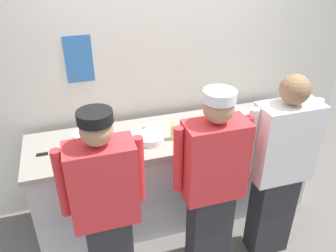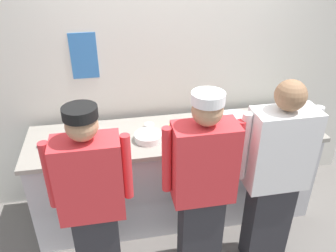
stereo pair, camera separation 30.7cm
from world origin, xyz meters
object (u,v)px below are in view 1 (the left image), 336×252
squeeze_bottle_secondary (295,112)px  sheet_tray (241,120)px  mixing_bowl_steel (233,120)px  plate_stack_rear (86,138)px  chef_center (212,184)px  ramekin_yellow_sauce (148,127)px  chefs_knife (51,153)px  plate_stack_front (150,138)px  ramekin_red_sauce (114,147)px  chef_near_left (106,208)px  squeeze_bottle_primary (174,130)px  chef_far_right (279,168)px  deli_cup (208,129)px

squeeze_bottle_secondary → sheet_tray: bearing=162.2°
mixing_bowl_steel → sheet_tray: 0.15m
plate_stack_rear → squeeze_bottle_secondary: size_ratio=1.01×
chef_center → ramekin_yellow_sauce: 0.87m
mixing_bowl_steel → chefs_knife: mixing_bowl_steel is taller
plate_stack_front → chefs_knife: bearing=176.5°
ramekin_red_sauce → chef_near_left: bearing=-105.3°
squeeze_bottle_primary → chef_far_right: bearing=-39.9°
chef_near_left → mixing_bowl_steel: size_ratio=5.16×
sheet_tray → deli_cup: size_ratio=5.83×
chef_center → sheet_tray: chef_center is taller
sheet_tray → ramekin_red_sauce: 1.24m
chef_near_left → ramekin_red_sauce: size_ratio=16.90×
ramekin_red_sauce → deli_cup: (0.85, 0.00, 0.02)m
ramekin_red_sauce → plate_stack_rear: bearing=140.3°
plate_stack_rear → deli_cup: bearing=-9.3°
chef_far_right → squeeze_bottle_secondary: chef_far_right is taller
ramekin_red_sauce → chef_far_right: bearing=-25.1°
chef_near_left → ramekin_yellow_sauce: bearing=58.0°
squeeze_bottle_secondary → ramekin_yellow_sauce: 1.38m
chefs_knife → deli_cup: bearing=-3.5°
chef_far_right → ramekin_yellow_sauce: (-0.86, 0.81, 0.08)m
ramekin_red_sauce → sheet_tray: bearing=5.4°
plate_stack_front → chefs_knife: plate_stack_front is taller
mixing_bowl_steel → deli_cup: size_ratio=3.45×
chef_far_right → squeeze_bottle_primary: chef_far_right is taller
plate_stack_rear → ramekin_yellow_sauce: 0.57m
plate_stack_rear → deli_cup: size_ratio=2.39×
squeeze_bottle_primary → chefs_knife: squeeze_bottle_primary is taller
ramekin_yellow_sauce → sheet_tray: bearing=-8.1°
plate_stack_front → mixing_bowl_steel: bearing=1.0°
sheet_tray → chefs_knife: bearing=-178.9°
chefs_knife → chef_near_left: bearing=-63.2°
chef_far_right → plate_stack_front: chef_far_right is taller
chef_near_left → ramekin_red_sauce: chef_near_left is taller
chef_near_left → sheet_tray: (1.39, 0.70, 0.09)m
chef_far_right → plate_stack_front: bearing=146.0°
plate_stack_rear → deli_cup: (1.06, -0.17, -0.00)m
mixing_bowl_steel → squeeze_bottle_secondary: 0.60m
chef_center → plate_stack_rear: (-0.85, 0.75, 0.12)m
deli_cup → ramekin_red_sauce: bearing=-179.9°
chef_far_right → plate_stack_rear: (-1.43, 0.74, 0.10)m
ramekin_red_sauce → mixing_bowl_steel: bearing=2.5°
chef_center → ramekin_red_sauce: bearing=137.9°
chef_near_left → plate_stack_front: chef_near_left is taller
chef_near_left → ramekin_yellow_sauce: 0.98m
chef_far_right → ramekin_yellow_sauce: 1.18m
mixing_bowl_steel → ramekin_yellow_sauce: 0.78m
chef_far_right → deli_cup: bearing=123.1°
chefs_knife → plate_stack_rear: bearing=17.4°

